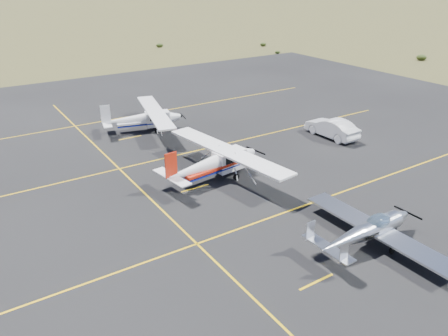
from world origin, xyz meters
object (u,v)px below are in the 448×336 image
object	(u,v)px
aircraft_low_wing	(369,230)
aircraft_plain	(144,118)
aircraft_cessna	(214,162)
sedan	(332,128)

from	to	relation	value
aircraft_low_wing	aircraft_plain	bearing A→B (deg)	95.39
aircraft_cessna	aircraft_plain	distance (m)	11.53
aircraft_cessna	sedan	distance (m)	12.55
aircraft_low_wing	aircraft_cessna	world-z (taller)	aircraft_cessna
aircraft_cessna	aircraft_low_wing	bearing A→B (deg)	-84.93
aircraft_low_wing	aircraft_cessna	xyz separation A→B (m)	(-2.40, 10.76, 0.34)
aircraft_low_wing	aircraft_cessna	size ratio (longest dim) A/B	0.78
sedan	aircraft_cessna	bearing A→B (deg)	5.61
sedan	aircraft_plain	bearing A→B (deg)	-40.24
aircraft_low_wing	sedan	xyz separation A→B (m)	(10.04, 12.34, -0.10)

